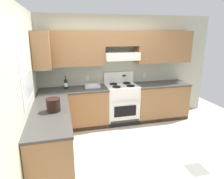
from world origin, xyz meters
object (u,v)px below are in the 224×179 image
object	(u,v)px
stove	(122,103)
bucket	(53,105)
wine_bottle	(66,83)
bowl	(92,86)

from	to	relation	value
stove	bucket	size ratio (longest dim) A/B	5.17
wine_bottle	bowl	bearing A→B (deg)	-2.55
wine_bottle	bowl	distance (m)	0.61
wine_bottle	bowl	xyz separation A→B (m)	(0.60, -0.03, -0.10)
bowl	bucket	world-z (taller)	bucket
wine_bottle	bucket	world-z (taller)	wine_bottle
wine_bottle	bucket	bearing A→B (deg)	-100.12
wine_bottle	bowl	size ratio (longest dim) A/B	0.94
wine_bottle	stove	bearing A→B (deg)	-3.74
stove	bucket	bearing A→B (deg)	-140.46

